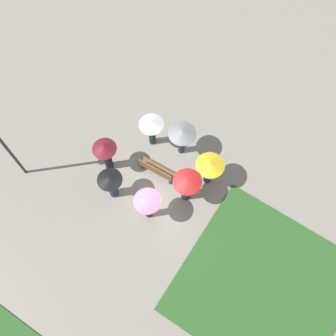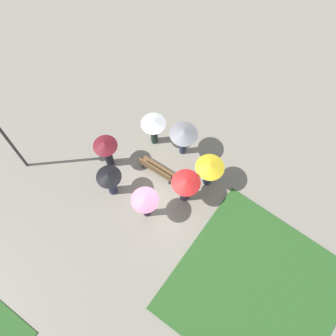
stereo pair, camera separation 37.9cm
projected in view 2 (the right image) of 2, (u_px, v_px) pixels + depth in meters
name	position (u px, v px, depth m)	size (l,w,h in m)	color
ground_plane	(158.00, 197.00, 18.11)	(90.00, 90.00, 0.00)	gray
lawn_patch_near	(256.00, 291.00, 16.52)	(6.20, 6.16, 0.06)	#2D5B26
park_bench	(157.00, 169.00, 18.11)	(1.64, 0.49, 0.90)	brown
lamp_post	(4.00, 135.00, 16.05)	(0.32, 0.32, 4.51)	#2D2D30
crowd_person_pink	(145.00, 202.00, 16.45)	(1.11, 1.11, 1.95)	#2D2333
crowd_person_white	(154.00, 126.00, 17.90)	(1.07, 1.07, 1.84)	#1E3328
crowd_person_maroon	(106.00, 149.00, 17.44)	(1.02, 1.02, 2.00)	black
crowd_person_yellow	(209.00, 170.00, 17.20)	(1.19, 1.19, 1.75)	#282D47
crowd_person_red	(186.00, 186.00, 16.89)	(1.18, 1.18, 1.88)	#2D2333
crowd_person_grey	(184.00, 135.00, 17.55)	(1.19, 1.19, 1.92)	#282D47
crowd_person_black	(110.00, 180.00, 17.09)	(1.03, 1.03, 1.82)	#282D47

